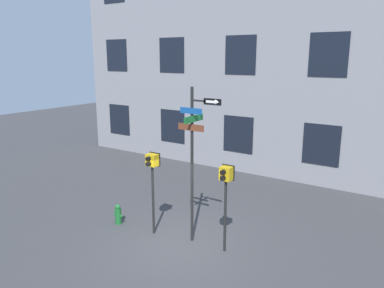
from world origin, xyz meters
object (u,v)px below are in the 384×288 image
at_px(pedestrian_signal_left, 152,171).
at_px(pedestrian_signal_right, 226,185).
at_px(street_sign_pole, 194,152).
at_px(fire_hydrant, 118,214).

distance_m(pedestrian_signal_left, pedestrian_signal_right, 2.48).
height_order(pedestrian_signal_left, pedestrian_signal_right, pedestrian_signal_left).
bearing_deg(pedestrian_signal_left, street_sign_pole, 11.52).
xyz_separation_m(pedestrian_signal_left, fire_hydrant, (-1.46, -0.13, -1.78)).
xyz_separation_m(pedestrian_signal_right, fire_hydrant, (-3.92, -0.40, -1.72)).
relative_size(pedestrian_signal_left, pedestrian_signal_right, 1.03).
bearing_deg(pedestrian_signal_left, fire_hydrant, -175.03).
height_order(street_sign_pole, pedestrian_signal_right, street_sign_pole).
relative_size(street_sign_pole, pedestrian_signal_right, 1.82).
height_order(street_sign_pole, pedestrian_signal_left, street_sign_pole).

